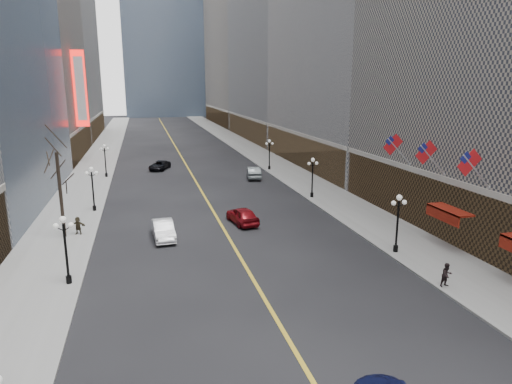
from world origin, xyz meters
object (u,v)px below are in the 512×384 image
streetlamp_east_2 (312,173)px  streetlamp_west_2 (92,184)px  streetlamp_west_1 (65,243)px  car_nb_mid (163,230)px  car_nb_far (160,165)px  streetlamp_east_1 (398,217)px  streetlamp_west_3 (105,157)px  car_sb_far (254,172)px  streetlamp_east_3 (269,151)px  car_sb_mid (242,215)px

streetlamp_east_2 → streetlamp_west_2: same height
streetlamp_west_1 → car_nb_mid: streetlamp_west_1 is taller
streetlamp_west_1 → car_nb_far: (7.48, 40.41, -2.23)m
streetlamp_east_1 → streetlamp_west_3: size_ratio=1.00×
streetlamp_east_1 → car_nb_far: 43.57m
streetlamp_east_2 → streetlamp_west_3: bearing=142.7°
streetlamp_east_1 → streetlamp_west_2: 29.68m
streetlamp_west_2 → streetlamp_west_3: bearing=90.0°
streetlamp_west_3 → streetlamp_east_1: bearing=-56.8°
streetlamp_west_2 → car_sb_far: streetlamp_west_2 is taller
streetlamp_east_3 → car_nb_far: bearing=164.7°
streetlamp_east_3 → car_sb_mid: size_ratio=0.96×
car_sb_mid → car_sb_far: car_sb_far is taller
streetlamp_west_1 → car_sb_mid: 17.43m
streetlamp_east_1 → car_sb_far: (-3.76, 30.58, -2.07)m
streetlamp_east_3 → car_nb_mid: bearing=-121.4°
car_sb_mid → streetlamp_west_1: bearing=27.6°
car_sb_mid → car_sb_far: size_ratio=0.93×
streetlamp_west_2 → car_sb_far: (19.84, 12.58, -2.07)m
streetlamp_east_2 → car_nb_far: size_ratio=0.94×
streetlamp_west_1 → car_sb_mid: size_ratio=0.96×
streetlamp_west_1 → streetlamp_west_2: size_ratio=1.00×
car_sb_mid → streetlamp_west_3: bearing=-71.1°
streetlamp_west_3 → car_sb_far: size_ratio=0.89×
car_nb_far → streetlamp_west_1: bearing=-78.4°
streetlamp_west_1 → streetlamp_west_2: (0.00, 18.00, 0.00)m
streetlamp_west_1 → streetlamp_east_3: bearing=56.8°
car_nb_far → streetlamp_east_1: bearing=-46.2°
streetlamp_east_3 → streetlamp_west_1: same height
streetlamp_east_1 → streetlamp_west_2: same height
streetlamp_west_2 → streetlamp_east_2: bearing=0.0°
streetlamp_east_2 → car_nb_mid: size_ratio=0.96×
streetlamp_east_2 → car_nb_far: streetlamp_east_2 is taller
streetlamp_east_1 → streetlamp_west_3: same height
streetlamp_west_1 → car_sb_mid: bearing=37.1°
streetlamp_west_2 → car_nb_mid: streetlamp_west_2 is taller
streetlamp_west_1 → streetlamp_west_3: same height
streetlamp_east_3 → streetlamp_west_1: 43.05m
streetlamp_west_1 → car_nb_far: streetlamp_west_1 is taller
car_sb_mid → car_sb_far: (6.04, 20.14, 0.04)m
streetlamp_east_3 → car_nb_mid: streetlamp_east_3 is taller
streetlamp_east_2 → streetlamp_west_2: size_ratio=1.00×
car_nb_far → car_sb_far: (12.36, -9.84, 0.16)m
streetlamp_west_1 → car_nb_mid: size_ratio=0.96×
streetlamp_east_1 → car_nb_mid: size_ratio=0.96×
streetlamp_west_3 → car_nb_mid: size_ratio=0.96×
streetlamp_east_3 → car_nb_far: size_ratio=0.94×
streetlamp_east_3 → car_sb_mid: 27.46m
car_nb_mid → car_nb_far: size_ratio=0.97×
streetlamp_east_2 → streetlamp_west_2: 23.60m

